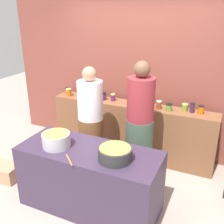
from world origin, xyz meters
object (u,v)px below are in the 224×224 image
preserve_jar_12 (185,107)px  preserve_jar_1 (69,92)px  preserve_jar_5 (103,96)px  wooden_spoon (69,160)px  preserve_jar_13 (192,108)px  cooking_pot_center (115,154)px  preserve_jar_4 (95,97)px  bread_crate (4,171)px  preserve_jar_6 (113,97)px  preserve_jar_0 (67,91)px  cooking_pot_left (56,140)px  preserve_jar_2 (81,93)px  cook_with_tongs (91,128)px  cook_in_cap (140,131)px  preserve_jar_9 (151,104)px  preserve_jar_3 (87,95)px  preserve_jar_10 (159,105)px  preserve_jar_7 (134,102)px  preserve_jar_11 (169,107)px  preserve_jar_14 (201,110)px  preserve_jar_8 (144,101)px

preserve_jar_12 → preserve_jar_1: bearing=-176.4°
preserve_jar_5 → wooden_spoon: 1.75m
preserve_jar_13 → cooking_pot_center: size_ratio=0.39×
preserve_jar_4 → wooden_spoon: preserve_jar_4 is taller
bread_crate → preserve_jar_6: bearing=52.6°
preserve_jar_0 → cooking_pot_left: (0.84, -1.52, -0.08)m
preserve_jar_2 → cooking_pot_left: 1.59m
preserve_jar_12 → cooking_pot_left: (-1.22, -1.54, -0.08)m
preserve_jar_2 → wooden_spoon: bearing=-63.2°
preserve_jar_0 → preserve_jar_4: preserve_jar_0 is taller
cook_with_tongs → cook_in_cap: bearing=7.1°
cook_in_cap → preserve_jar_5: bearing=144.0°
preserve_jar_9 → preserve_jar_13: 0.61m
preserve_jar_3 → cook_in_cap: size_ratio=0.06×
preserve_jar_10 → bread_crate: bearing=-143.7°
cook_with_tongs → cooking_pot_left: bearing=-93.1°
cooking_pot_center → wooden_spoon: (-0.44, -0.23, -0.06)m
preserve_jar_0 → preserve_jar_3: preserve_jar_0 is taller
preserve_jar_10 → preserve_jar_7: bearing=179.2°
preserve_jar_4 → preserve_jar_12: preserve_jar_4 is taller
preserve_jar_3 → preserve_jar_12: (1.61, 0.10, -0.00)m
preserve_jar_2 → preserve_jar_12: 1.76m
preserve_jar_11 → cook_with_tongs: cook_with_tongs is taller
cooking_pot_center → cook_in_cap: (-0.01, 0.84, -0.09)m
preserve_jar_7 → cooking_pot_center: preserve_jar_7 is taller
preserve_jar_14 → cook_with_tongs: cook_with_tongs is taller
preserve_jar_12 → preserve_jar_14: 0.24m
preserve_jar_10 → preserve_jar_11: bearing=-4.8°
preserve_jar_2 → cook_with_tongs: bearing=-50.9°
preserve_jar_10 → preserve_jar_1: bearing=-178.7°
preserve_jar_1 → bread_crate: preserve_jar_1 is taller
preserve_jar_10 → cook_with_tongs: cook_with_tongs is taller
preserve_jar_3 → preserve_jar_10: preserve_jar_10 is taller
preserve_jar_9 → wooden_spoon: bearing=-104.0°
preserve_jar_8 → preserve_jar_12: preserve_jar_8 is taller
preserve_jar_2 → preserve_jar_11: preserve_jar_2 is taller
preserve_jar_14 → cook_in_cap: 0.97m
preserve_jar_0 → preserve_jar_9: preserve_jar_9 is taller
preserve_jar_0 → preserve_jar_14: (2.30, -0.01, 0.01)m
preserve_jar_0 → preserve_jar_2: 0.30m
preserve_jar_1 → preserve_jar_9: 1.47m
preserve_jar_1 → preserve_jar_11: (1.75, 0.02, -0.01)m
preserve_jar_4 → preserve_jar_7: bearing=2.6°
preserve_jar_13 → preserve_jar_1: bearing=-177.3°
preserve_jar_1 → preserve_jar_10: (1.59, 0.03, -0.00)m
preserve_jar_3 → preserve_jar_7: 0.84m
preserve_jar_14 → cook_in_cap: cook_in_cap is taller
cooking_pot_center → preserve_jar_0: bearing=136.9°
cooking_pot_left → cooking_pot_center: bearing=1.3°
preserve_jar_8 → preserve_jar_14: (0.86, 0.02, -0.01)m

